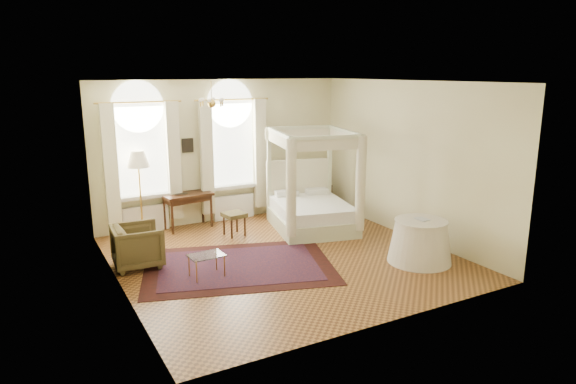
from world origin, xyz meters
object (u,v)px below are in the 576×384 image
Objects in this scene: coffee_table at (206,257)px; floor_lamp at (138,164)px; canopy_bed at (312,207)px; stool at (234,216)px; side_table at (420,241)px; armchair at (138,246)px; nightstand at (320,197)px; writing_desk at (187,199)px.

coffee_table is 3.17m from floor_lamp.
stool is (-1.72, 0.41, -0.09)m from canopy_bed.
coffee_table is 0.52× the size of side_table.
armchair is at bearing -159.21° from stool.
floor_lamp is at bearing 158.21° from canopy_bed.
side_table reaches higher than stool.
armchair is 5.19m from side_table.
side_table is (0.70, -2.72, -0.11)m from canopy_bed.
stool is 0.43× the size of side_table.
nightstand is at bearing 34.56° from coffee_table.
coffee_table is 0.33× the size of floor_lamp.
armchair is 1.40× the size of coffee_table.
canopy_bed is 2.75× the size of armchair.
writing_desk is at bearing 0.00° from floor_lamp.
nightstand is at bearing 17.86° from stool.
stool is 0.82× the size of coffee_table.
nightstand is 0.57× the size of writing_desk.
armchair is (-2.25, -0.86, -0.03)m from stool.
armchair is at bearing 153.97° from side_table.
stool reaches higher than coffee_table.
side_table is at bearing -94.86° from nightstand.
writing_desk is 2.98m from coffee_table.
floor_lamp reaches higher than coffee_table.
armchair is 1.41m from coffee_table.
side_table reaches higher than coffee_table.
armchair is (-3.97, -0.44, -0.11)m from canopy_bed.
stool is at bearing 55.37° from coffee_table.
coffee_table is at bearing 162.13° from side_table.
writing_desk reaches higher than stool.
side_table is at bearing -75.60° from canopy_bed.
side_table reaches higher than armchair.
canopy_bed is at bearing -128.69° from nightstand.
writing_desk is 1.32× the size of armchair.
canopy_bed is 3.99m from armchair.
coffee_table is 3.93m from side_table.
canopy_bed reaches higher than side_table.
stool is at bearing -53.65° from writing_desk.
writing_desk reaches higher than armchair.
floor_lamp reaches higher than writing_desk.
writing_desk is (-3.47, 0.08, 0.36)m from nightstand.
canopy_bed is 2.80m from writing_desk.
floor_lamp reaches higher than nightstand.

